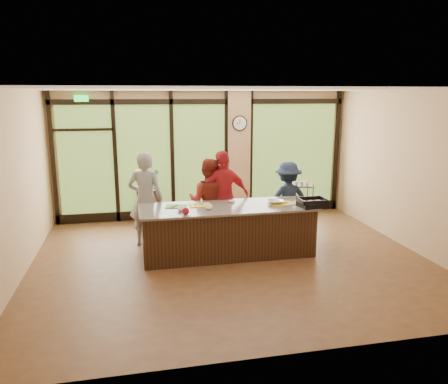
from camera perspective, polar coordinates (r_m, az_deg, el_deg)
name	(u,v)px	position (r m, az deg, el deg)	size (l,w,h in m)	color
floor	(231,260)	(7.98, 0.93, -8.82)	(7.00, 7.00, 0.00)	#54321D
ceiling	(232,89)	(7.42, 1.02, 13.27)	(7.00, 7.00, 0.00)	white
back_wall	(204,155)	(10.47, -2.68, 4.85)	(7.00, 7.00, 0.00)	tan
left_wall	(14,187)	(7.60, -25.70, 0.62)	(6.00, 6.00, 0.00)	tan
right_wall	(412,171)	(9.00, 23.29, 2.54)	(6.00, 6.00, 0.00)	tan
window_wall	(211,159)	(10.46, -1.75, 4.28)	(6.90, 0.12, 3.00)	tan
island_base	(228,231)	(8.11, 0.47, -5.16)	(3.10, 1.00, 0.88)	#321D10
countertop	(228,207)	(7.98, 0.48, -2.02)	(3.20, 1.10, 0.04)	slate
wall_clock	(240,123)	(10.43, 2.06, 8.98)	(0.36, 0.04, 0.36)	black
cook_left	(146,199)	(8.59, -10.20, -0.92)	(0.68, 0.45, 1.86)	gray
cook_midleft	(208,201)	(8.67, -2.04, -1.17)	(0.83, 0.64, 1.70)	maroon
cook_midright	(223,197)	(8.64, -0.08, -0.68)	(1.09, 0.45, 1.85)	#B11B21
cook_right	(287,199)	(9.16, 8.29, -0.96)	(1.01, 0.58, 1.57)	#192438
roasting_pan	(312,204)	(8.10, 11.44, -1.60)	(0.47, 0.37, 0.08)	black
mixing_bowl	(275,202)	(8.20, 6.73, -1.30)	(0.29, 0.29, 0.07)	silver
cutting_board_left	(176,206)	(7.99, -6.28, -1.87)	(0.36, 0.27, 0.01)	#337F2E
cutting_board_center	(200,205)	(8.04, -3.11, -1.72)	(0.41, 0.31, 0.01)	gold
cutting_board_right	(282,203)	(8.22, 7.64, -1.49)	(0.44, 0.33, 0.01)	gold
prep_bowl_near	(182,209)	(7.70, -5.50, -2.26)	(0.17, 0.17, 0.05)	white
prep_bowl_mid	(209,208)	(7.75, -2.00, -2.16)	(0.12, 0.12, 0.04)	white
prep_bowl_far	(232,202)	(8.25, 1.03, -1.26)	(0.12, 0.12, 0.03)	white
red_ramekin	(186,212)	(7.46, -5.02, -2.57)	(0.12, 0.12, 0.10)	#B31129
flower_stand	(148,206)	(10.24, -9.85, -1.82)	(0.39, 0.39, 0.78)	#321D10
flower_vase	(148,184)	(10.12, -9.96, 1.09)	(0.27, 0.27, 0.28)	olive
bar_cart	(298,196)	(10.60, 9.70, -0.53)	(0.72, 0.52, 0.89)	#321D10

